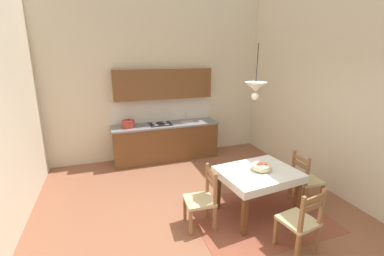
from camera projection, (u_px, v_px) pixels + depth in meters
ground_plane at (209, 233)px, 3.84m from camera, size 5.83×6.94×0.10m
wall_back at (159, 75)px, 6.19m from camera, size 5.83×0.12×4.07m
wall_right at (366, 86)px, 4.10m from camera, size 0.12×6.94×4.07m
area_rug at (258, 215)px, 4.15m from camera, size 2.10×1.60×0.01m
kitchen_cabinetry at (165, 125)px, 6.23m from camera, size 2.53×0.63×2.20m
dining_table at (258, 179)px, 4.08m from camera, size 1.28×1.04×0.75m
dining_chair_camera_side at (300, 222)px, 3.30m from camera, size 0.48×0.48×0.93m
dining_chair_tv_side at (202, 199)px, 3.81m from camera, size 0.45×0.45×0.93m
dining_chair_window_side at (305, 180)px, 4.41m from camera, size 0.44×0.44×0.93m
fruit_bowl at (261, 167)px, 4.04m from camera, size 0.30×0.30×0.12m
pendant_lamp at (256, 88)px, 3.75m from camera, size 0.32×0.32×0.80m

